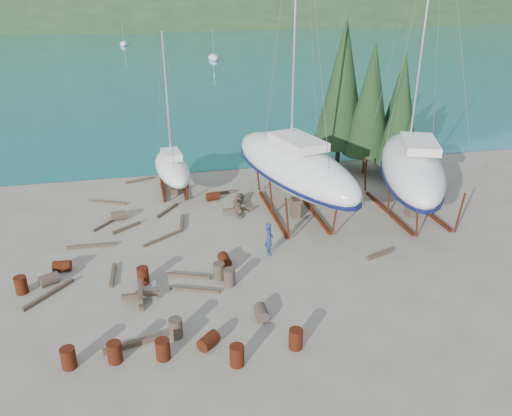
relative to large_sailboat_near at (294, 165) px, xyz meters
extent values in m
plane|color=#6C6655|center=(-4.86, -5.99, -3.26)|extent=(600.00, 600.00, 0.00)
plane|color=#186C78|center=(-4.86, 309.01, -3.26)|extent=(700.00, 700.00, 0.00)
ellipsoid|color=#20341A|center=(-4.86, 314.01, -3.26)|extent=(800.00, 360.00, 110.00)
cube|color=beige|center=(-24.86, 184.01, -1.26)|extent=(6.00, 5.00, 4.00)
cube|color=#A54C2D|center=(-24.86, 184.01, 1.54)|extent=(6.60, 5.60, 1.60)
cube|color=beige|center=(25.14, 184.01, -1.26)|extent=(6.00, 5.00, 4.00)
cube|color=#A54C2D|center=(25.14, 184.01, 1.54)|extent=(6.60, 5.60, 1.60)
cylinder|color=black|center=(7.64, 6.01, -2.46)|extent=(0.36, 0.36, 1.60)
cone|color=black|center=(7.64, 6.01, 2.54)|extent=(3.60, 3.60, 8.40)
cylinder|color=black|center=(9.14, 4.01, -2.58)|extent=(0.36, 0.36, 1.36)
cone|color=black|center=(9.14, 4.01, 1.67)|extent=(3.06, 3.06, 7.14)
cylinder|color=black|center=(6.14, 8.01, -2.34)|extent=(0.36, 0.36, 1.84)
cone|color=black|center=(6.14, 8.01, 3.41)|extent=(4.14, 4.14, 9.66)
cylinder|color=black|center=(10.64, 7.01, -2.54)|extent=(0.36, 0.36, 1.44)
cone|color=black|center=(10.64, 7.01, 1.96)|extent=(3.24, 3.24, 7.56)
ellipsoid|color=silver|center=(5.14, 74.01, -2.88)|extent=(2.00, 5.00, 1.40)
cylinder|color=silver|center=(5.14, 74.01, -0.03)|extent=(0.08, 0.08, 5.00)
ellipsoid|color=silver|center=(-12.86, 104.01, -2.88)|extent=(2.00, 5.00, 1.40)
cylinder|color=silver|center=(-12.86, 104.01, -0.03)|extent=(0.08, 0.08, 5.00)
ellipsoid|color=silver|center=(0.00, 0.02, -0.04)|extent=(6.94, 13.42, 3.01)
cube|color=#0B1039|center=(0.00, -0.62, -1.10)|extent=(0.84, 2.31, 1.00)
cube|color=silver|center=(0.00, -0.62, 1.71)|extent=(2.99, 4.27, 0.50)
cylinder|color=silver|center=(0.00, 0.66, 9.29)|extent=(0.14, 0.14, 15.47)
cube|color=#5C210F|center=(-1.32, 0.02, -3.16)|extent=(0.18, 7.09, 0.20)
cube|color=#5C210F|center=(1.32, 0.02, -3.16)|extent=(0.18, 7.09, 0.20)
cube|color=brown|center=(0.00, -0.62, -2.65)|extent=(0.50, 0.80, 1.22)
ellipsoid|color=silver|center=(7.29, -1.46, -0.18)|extent=(7.65, 12.59, 2.87)
cube|color=#0B1039|center=(7.29, -2.07, -1.16)|extent=(1.02, 2.13, 1.00)
cube|color=silver|center=(7.29, -2.07, 1.51)|extent=(3.12, 4.09, 0.50)
cylinder|color=silver|center=(7.29, -0.85, 8.64)|extent=(0.14, 0.14, 14.56)
cube|color=#5C210F|center=(6.05, -1.46, -3.16)|extent=(0.18, 6.67, 0.20)
cube|color=#5C210F|center=(8.53, -1.46, -3.16)|extent=(0.18, 6.67, 0.20)
cube|color=brown|center=(7.29, -2.07, -2.69)|extent=(0.50, 0.80, 1.15)
ellipsoid|color=silver|center=(-7.30, 5.35, -1.51)|extent=(2.94, 7.02, 1.75)
cube|color=#0B1039|center=(-7.30, 5.01, -1.94)|extent=(0.40, 1.25, 1.00)
cube|color=silver|center=(-7.30, 5.01, -0.39)|extent=(1.41, 2.17, 0.50)
cylinder|color=silver|center=(-7.30, 5.69, 3.55)|extent=(0.14, 0.14, 8.17)
cube|color=#5C210F|center=(-8.05, 5.35, -3.16)|extent=(0.18, 3.75, 0.20)
cube|color=#5C210F|center=(-6.55, 5.35, -3.16)|extent=(0.18, 3.75, 0.20)
cube|color=brown|center=(-7.30, 5.01, -3.08)|extent=(0.50, 0.80, 0.38)
imported|color=navy|center=(-2.79, -4.99, -2.33)|extent=(0.48, 0.70, 1.87)
cylinder|color=#5C210F|center=(-12.46, -12.01, -2.82)|extent=(0.58, 0.58, 0.88)
cylinder|color=#2D2823|center=(-4.50, -10.56, -2.97)|extent=(0.61, 0.90, 0.58)
cylinder|color=#5C210F|center=(-13.67, -4.44, -2.97)|extent=(0.91, 0.63, 0.58)
cylinder|color=#5C210F|center=(-6.09, -13.27, -2.82)|extent=(0.58, 0.58, 0.88)
cylinder|color=#5C210F|center=(-4.77, 3.16, -2.97)|extent=(0.98, 0.74, 0.58)
cylinder|color=#2D2823|center=(-5.84, -6.94, -2.82)|extent=(0.58, 0.58, 0.88)
cylinder|color=#5C210F|center=(-5.35, -5.61, -2.97)|extent=(0.66, 0.93, 0.58)
cylinder|color=#5C210F|center=(-3.57, -12.80, -2.82)|extent=(0.58, 0.58, 0.88)
cylinder|color=#5C210F|center=(-15.29, -6.15, -2.82)|extent=(0.58, 0.58, 0.88)
cylinder|color=#2D2823|center=(-11.02, 1.32, -2.97)|extent=(0.92, 0.65, 0.58)
cylinder|color=#5C210F|center=(-10.73, -12.06, -2.82)|extent=(0.58, 0.58, 0.88)
cylinder|color=#2D2823|center=(-3.11, 2.27, -2.97)|extent=(0.86, 1.03, 0.58)
cylinder|color=#5C210F|center=(-7.03, -11.98, -2.97)|extent=(1.04, 1.03, 0.58)
cylinder|color=#5C210F|center=(-8.88, -12.29, -2.82)|extent=(0.58, 0.58, 0.88)
cylinder|color=#5C210F|center=(-9.58, -6.52, -2.82)|extent=(0.58, 0.58, 0.88)
cylinder|color=#2D2823|center=(-14.11, -5.65, -2.97)|extent=(1.05, 0.92, 0.58)
cylinder|color=#2D2823|center=(-8.29, -11.05, -2.82)|extent=(0.58, 0.58, 0.88)
cylinder|color=#2D2823|center=(-5.43, -7.61, -2.82)|extent=(0.58, 0.58, 0.88)
cube|color=brown|center=(-11.85, 4.16, -3.19)|extent=(2.53, 1.20, 0.14)
cube|color=brown|center=(3.12, -6.50, -3.17)|extent=(1.85, 0.83, 0.19)
cube|color=brown|center=(-7.16, -7.79, -3.19)|extent=(2.35, 1.02, 0.15)
cube|color=brown|center=(-10.53, -0.15, -3.18)|extent=(1.71, 1.33, 0.17)
cube|color=brown|center=(-7.36, -6.46, -3.18)|extent=(2.21, 1.01, 0.16)
cube|color=brown|center=(-3.87, 4.17, -3.17)|extent=(1.69, 0.30, 0.19)
cube|color=brown|center=(-7.16, -0.14, -3.17)|extent=(0.44, 2.18, 0.19)
cube|color=brown|center=(-9.63, 8.01, -3.19)|extent=(2.17, 0.92, 0.15)
cube|color=brown|center=(-7.96, 1.90, -3.18)|extent=(1.54, 1.99, 0.16)
cube|color=brown|center=(-8.41, -1.97, -3.19)|extent=(2.37, 1.68, 0.15)
cube|color=brown|center=(-11.11, -5.56, -3.18)|extent=(0.25, 2.20, 0.17)
cube|color=brown|center=(-14.01, -6.70, -3.17)|extent=(2.09, 2.33, 0.18)
cube|color=brown|center=(-11.62, 0.85, -3.19)|extent=(1.78, 2.10, 0.15)
cube|color=brown|center=(-10.02, -11.26, -3.15)|extent=(2.49, 0.75, 0.23)
cube|color=brown|center=(-12.41, -2.10, -3.18)|extent=(2.69, 0.29, 0.16)
cube|color=brown|center=(-9.71, -8.02, -3.16)|extent=(0.20, 1.80, 0.20)
cube|color=brown|center=(-9.71, -8.02, -2.96)|extent=(1.80, 0.20, 0.20)
cube|color=brown|center=(-9.71, -8.02, -2.76)|extent=(0.20, 1.80, 0.20)
cube|color=brown|center=(-3.54, 0.62, -3.16)|extent=(0.20, 1.80, 0.20)
cube|color=brown|center=(-3.54, 0.62, -2.96)|extent=(1.80, 0.20, 0.20)
cube|color=brown|center=(-3.54, 0.62, -2.76)|extent=(0.20, 1.80, 0.20)
camera|label=1|loc=(-8.65, -28.36, 10.28)|focal=35.00mm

